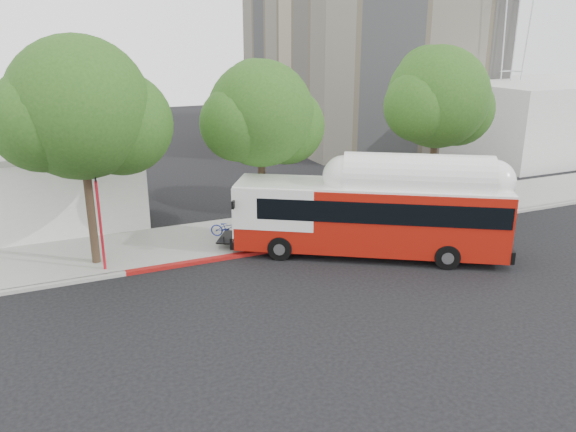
# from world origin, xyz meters

# --- Properties ---
(ground) EXTENTS (120.00, 120.00, 0.00)m
(ground) POSITION_xyz_m (0.00, 0.00, 0.00)
(ground) COLOR black
(ground) RESTS_ON ground
(sidewalk) EXTENTS (60.00, 5.00, 0.15)m
(sidewalk) POSITION_xyz_m (0.00, 6.50, 0.07)
(sidewalk) COLOR gray
(sidewalk) RESTS_ON ground
(curb_strip) EXTENTS (60.00, 0.30, 0.15)m
(curb_strip) POSITION_xyz_m (0.00, 3.90, 0.07)
(curb_strip) COLOR gray
(curb_strip) RESTS_ON ground
(red_curb_segment) EXTENTS (10.00, 0.32, 0.16)m
(red_curb_segment) POSITION_xyz_m (-3.00, 3.90, 0.08)
(red_curb_segment) COLOR maroon
(red_curb_segment) RESTS_ON ground
(street_tree_left) EXTENTS (6.67, 5.80, 9.74)m
(street_tree_left) POSITION_xyz_m (-8.53, 5.56, 6.60)
(street_tree_left) COLOR #2D2116
(street_tree_left) RESTS_ON ground
(street_tree_mid) EXTENTS (5.75, 5.00, 8.62)m
(street_tree_mid) POSITION_xyz_m (-0.59, 6.06, 5.91)
(street_tree_mid) COLOR #2D2116
(street_tree_mid) RESTS_ON ground
(street_tree_right) EXTENTS (6.21, 5.40, 9.18)m
(street_tree_right) POSITION_xyz_m (9.44, 5.86, 6.26)
(street_tree_right) COLOR #2D2116
(street_tree_right) RESTS_ON ground
(horizon_block) EXTENTS (20.00, 12.00, 6.00)m
(horizon_block) POSITION_xyz_m (30.00, 16.00, 3.00)
(horizon_block) COLOR silver
(horizon_block) RESTS_ON ground
(transit_bus) EXTENTS (12.16, 8.66, 3.82)m
(transit_bus) POSITION_xyz_m (2.64, 1.78, 1.79)
(transit_bus) COLOR #A1150B
(transit_bus) RESTS_ON ground
(signal_pole) EXTENTS (0.12, 0.40, 4.25)m
(signal_pole) POSITION_xyz_m (-8.75, 4.53, 2.18)
(signal_pole) COLOR red
(signal_pole) RESTS_ON ground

